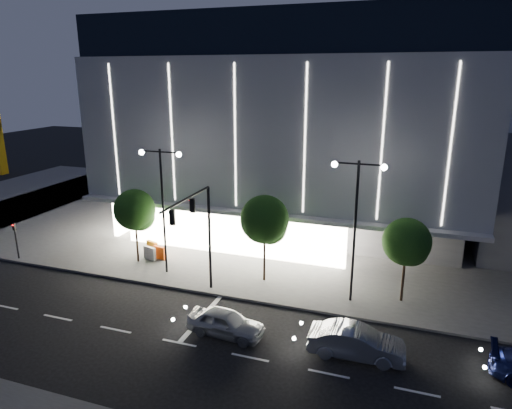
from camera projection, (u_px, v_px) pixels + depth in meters
The scene contains 15 objects.
ground at pixel (161, 322), 26.25m from camera, with size 160.00×160.00×0.00m, color black.
sidewalk_museum at pixel (325, 213), 46.47m from camera, with size 70.00×40.00×0.15m, color #474747.
museum at pixel (304, 123), 43.02m from camera, with size 30.00×25.80×18.00m.
traffic_mast at pixel (199, 224), 27.58m from camera, with size 0.33×5.89×7.07m.
street_lamp_west at pixel (162, 193), 30.99m from camera, with size 3.16×0.36×9.00m.
street_lamp_east at pixel (356, 211), 26.93m from camera, with size 3.16×0.36×9.00m.
ped_signal_far at pixel (16, 237), 34.50m from camera, with size 0.22×0.24×3.00m.
tree_left at pixel (135, 212), 33.38m from camera, with size 3.02×3.02×5.72m.
tree_mid at pixel (265, 222), 30.17m from camera, with size 3.25×3.25×6.15m.
tree_right at pixel (407, 244), 27.48m from camera, with size 2.91×2.91×5.51m.
car_lead at pixel (226, 323), 24.84m from camera, with size 1.74×4.31×1.47m, color #A3A6AA.
car_second at pixel (356, 342), 22.92m from camera, with size 1.68×4.81×1.58m, color #B5B9BD.
barrier_a at pixel (152, 247), 35.77m from camera, with size 1.10×0.25×1.00m, color #C46B0A.
barrier_b at pixel (150, 253), 34.65m from camera, with size 1.10×0.25×1.00m, color #B9B9B9.
barrier_c at pixel (160, 253), 34.75m from camera, with size 1.10×0.25×1.00m, color #EA4B0D.
Camera 1 is at (12.78, -20.28, 13.81)m, focal length 32.00 mm.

